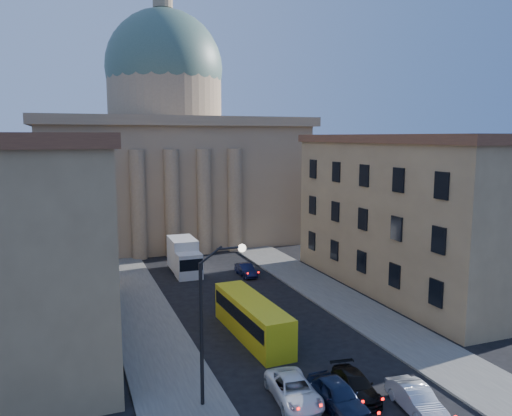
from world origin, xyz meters
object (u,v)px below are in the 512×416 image
(car_left_near, at_px, (337,395))
(car_right_near, at_px, (416,399))
(street_lamp, at_px, (211,312))
(box_truck, at_px, (184,257))
(city_bus, at_px, (252,317))

(car_left_near, bearing_deg, car_right_near, -24.39)
(car_left_near, xyz_separation_m, car_right_near, (3.79, -1.69, -0.09))
(street_lamp, xyz_separation_m, car_right_near, (9.96, -4.50, -4.60))
(street_lamp, height_order, box_truck, street_lamp)
(car_right_near, height_order, box_truck, box_truck)
(car_right_near, relative_size, city_bus, 0.42)
(car_right_near, xyz_separation_m, box_truck, (-5.38, 31.30, 1.01))
(car_left_near, distance_m, box_truck, 29.67)
(car_right_near, height_order, city_bus, city_bus)
(street_lamp, bearing_deg, car_left_near, -24.53)
(box_truck, bearing_deg, car_right_near, -79.49)
(car_left_near, height_order, box_truck, box_truck)
(car_right_near, bearing_deg, box_truck, 106.21)
(city_bus, bearing_deg, box_truck, 89.85)
(box_truck, bearing_deg, street_lamp, -98.93)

